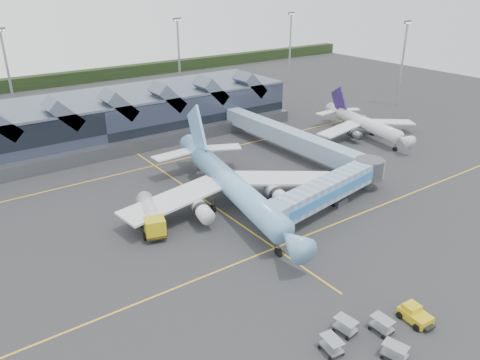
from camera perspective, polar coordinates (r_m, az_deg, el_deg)
ground at (r=68.29m, az=-0.00°, el=-5.40°), size 260.00×260.00×0.00m
taxi_stripes at (r=75.73m, az=-4.40°, el=-2.38°), size 120.00×60.00×0.01m
tree_line_far at (r=165.29m, az=-23.17°, el=10.97°), size 260.00×4.00×4.00m
terminal at (r=104.31m, az=-17.77°, el=6.81°), size 90.00×22.25×12.52m
light_masts at (r=126.21m, az=-9.09°, el=13.98°), size 132.40×42.56×22.45m
main_airliner at (r=71.49m, az=-1.07°, el=-0.54°), size 35.06×40.84×13.18m
regional_jet at (r=108.08m, az=14.96°, el=6.68°), size 24.99×27.63×9.52m
jet_bridge at (r=73.27m, az=11.41°, el=-0.82°), size 27.78×8.23×5.27m
fuel_truck at (r=68.11m, az=-10.95°, el=-4.02°), size 5.28×10.82×3.62m
pushback_tug at (r=53.95m, az=20.54°, el=-15.12°), size 2.61×3.87×1.64m
baggage_carts at (r=49.67m, az=14.80°, el=-17.89°), size 7.92×7.66×1.59m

